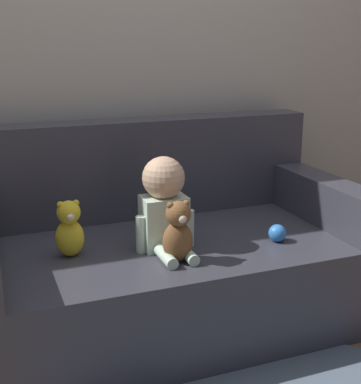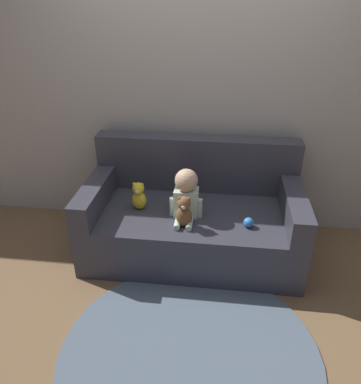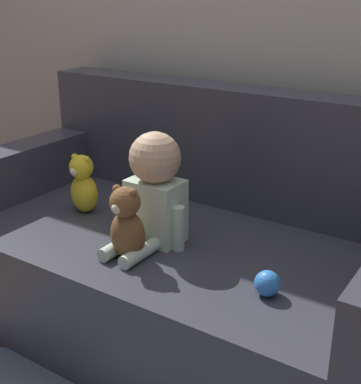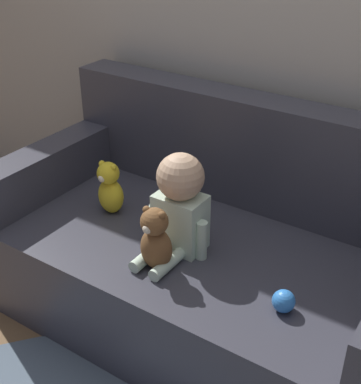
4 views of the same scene
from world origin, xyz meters
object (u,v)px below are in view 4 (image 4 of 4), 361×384
plush_toy_side (110,188)px  toy_ball (284,301)px  person_baby (179,205)px  couch (209,254)px  teddy_bear_brown (156,239)px

plush_toy_side → toy_ball: size_ratio=3.08×
plush_toy_side → person_baby: bearing=-8.1°
couch → person_baby: (-0.04, -0.17, 0.31)m
couch → person_baby: size_ratio=4.42×
person_baby → toy_ball: person_baby is taller
person_baby → toy_ball: size_ratio=5.09×
couch → teddy_bear_brown: bearing=-97.4°
person_baby → teddy_bear_brown: person_baby is taller
toy_ball → couch: bearing=148.6°
couch → toy_ball: size_ratio=22.52×
teddy_bear_brown → plush_toy_side: 0.45m
couch → teddy_bear_brown: 0.40m
couch → plush_toy_side: 0.51m
person_baby → toy_ball: (0.49, -0.11, -0.16)m
teddy_bear_brown → toy_ball: teddy_bear_brown is taller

